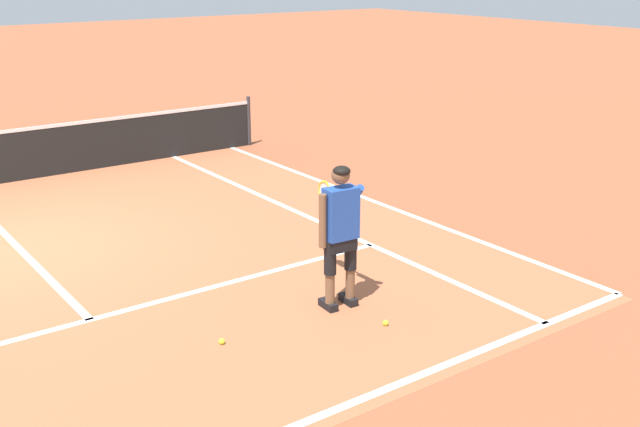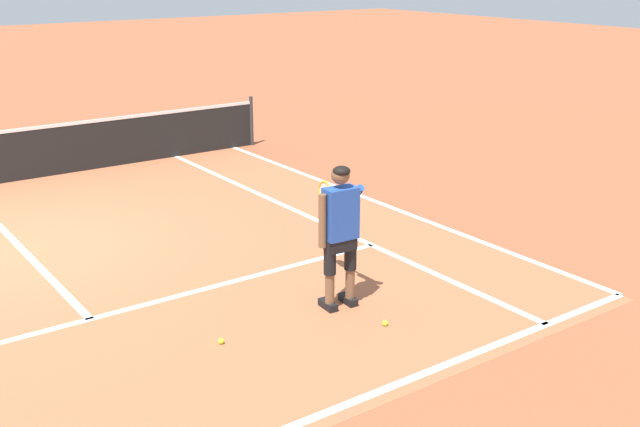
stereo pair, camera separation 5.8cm
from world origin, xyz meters
name	(u,v)px [view 2 (the right image)]	position (x,y,z in m)	size (l,w,h in m)	color
ground_plane	(20,247)	(0.00, 0.00, 0.00)	(80.00, 80.00, 0.00)	#9E5133
court_inner_surface	(46,273)	(0.00, -1.20, 0.00)	(10.98, 9.90, 0.00)	#B2603D
line_service	(90,319)	(0.00, -2.85, 0.00)	(8.23, 0.10, 0.01)	white
line_centre_service	(13,240)	(0.00, 0.35, 0.00)	(0.10, 6.40, 0.01)	white
line_singles_right	(306,215)	(4.12, -1.20, 0.00)	(0.10, 9.50, 0.01)	white
line_doubles_right	(373,200)	(5.49, -1.20, 0.00)	(0.10, 9.50, 0.01)	white
tennis_player	(340,227)	(2.51, -4.21, 0.99)	(0.69, 1.10, 1.71)	black
tennis_ball_near_feet	(221,341)	(0.93, -4.23, 0.03)	(0.07, 0.07, 0.07)	#CCE02D
tennis_ball_by_baseline	(385,323)	(2.62, -4.92, 0.03)	(0.07, 0.07, 0.07)	#CCE02D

